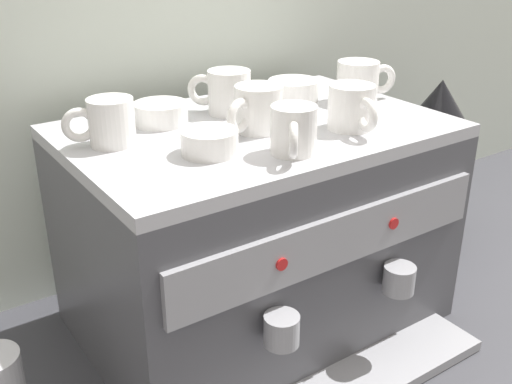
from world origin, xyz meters
TOP-DOWN VIEW (x-y plane):
  - ground_plane at (0.00, 0.00)m, footprint 4.00×4.00m
  - tiled_backsplash_wall at (0.00, 0.32)m, footprint 2.80×0.03m
  - espresso_machine at (0.00, -0.00)m, footprint 0.67×0.56m
  - ceramic_cup_0 at (-0.03, -0.15)m, footprint 0.09×0.10m
  - ceramic_cup_1 at (-0.02, -0.03)m, footprint 0.12×0.08m
  - ceramic_cup_2 at (-0.00, 0.09)m, footprint 0.10×0.11m
  - ceramic_cup_3 at (0.12, -0.11)m, footprint 0.08×0.12m
  - ceramic_cup_4 at (-0.26, 0.05)m, footprint 0.12×0.07m
  - ceramic_cup_5 at (0.26, 0.01)m, footprint 0.13×0.08m
  - ceramic_bowl_0 at (-0.14, 0.10)m, footprint 0.10×0.10m
  - ceramic_bowl_1 at (-0.14, -0.08)m, footprint 0.09×0.09m
  - ceramic_bowl_2 at (0.16, 0.10)m, footprint 0.10×0.10m
  - coffee_grinder at (0.55, 0.04)m, footprint 0.17×0.17m

SIDE VIEW (x-z plane):
  - ground_plane at x=0.00m, z-range 0.00..0.00m
  - coffee_grinder at x=0.55m, z-range 0.00..0.41m
  - espresso_machine at x=0.00m, z-range 0.00..0.41m
  - ceramic_bowl_1 at x=-0.14m, z-range 0.41..0.45m
  - ceramic_bowl_0 at x=-0.14m, z-range 0.41..0.45m
  - ceramic_bowl_2 at x=0.16m, z-range 0.41..0.45m
  - ceramic_cup_0 at x=-0.03m, z-range 0.41..0.49m
  - ceramic_cup_4 at x=-0.26m, z-range 0.41..0.49m
  - ceramic_cup_3 at x=0.12m, z-range 0.41..0.49m
  - ceramic_cup_1 at x=-0.02m, z-range 0.41..0.49m
  - ceramic_cup_5 at x=0.26m, z-range 0.41..0.49m
  - ceramic_cup_2 at x=0.00m, z-range 0.41..0.49m
  - tiled_backsplash_wall at x=0.00m, z-range 0.00..0.98m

